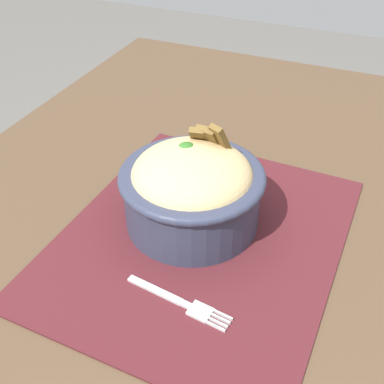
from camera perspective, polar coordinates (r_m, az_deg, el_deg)
name	(u,v)px	position (r m, az deg, el deg)	size (l,w,h in m)	color
table	(191,285)	(0.67, -0.08, -10.93)	(1.35, 0.87, 0.70)	#4C3826
placemat	(198,237)	(0.65, 0.71, -5.29)	(0.43, 0.36, 0.00)	#47191E
bowl	(192,187)	(0.64, 0.01, 0.59)	(0.23, 0.23, 0.14)	#2D3347
fork	(182,303)	(0.57, -1.17, -12.98)	(0.03, 0.14, 0.00)	#B4B4B4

